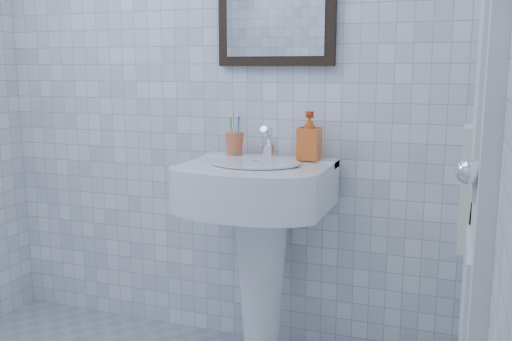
% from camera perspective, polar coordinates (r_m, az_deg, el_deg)
% --- Properties ---
extents(wall_back, '(2.20, 0.02, 2.50)m').
position_cam_1_polar(wall_back, '(2.53, -3.85, 10.59)').
color(wall_back, white).
rests_on(wall_back, ground).
extents(washbasin, '(0.57, 0.42, 0.87)m').
position_cam_1_polar(washbasin, '(2.32, 0.38, -5.91)').
color(washbasin, white).
rests_on(washbasin, ground).
extents(faucet, '(0.05, 0.12, 0.14)m').
position_cam_1_polar(faucet, '(2.35, 1.23, 2.60)').
color(faucet, white).
rests_on(faucet, washbasin).
extents(toothbrush_cup, '(0.10, 0.10, 0.10)m').
position_cam_1_polar(toothbrush_cup, '(2.42, -2.15, 2.68)').
color(toothbrush_cup, '#E06A3E').
rests_on(toothbrush_cup, washbasin).
extents(soap_dispenser, '(0.09, 0.09, 0.19)m').
position_cam_1_polar(soap_dispenser, '(2.30, 5.36, 3.46)').
color(soap_dispenser, red).
rests_on(soap_dispenser, washbasin).
extents(bathroom_door, '(0.04, 0.80, 2.00)m').
position_cam_1_polar(bathroom_door, '(1.68, 21.85, 1.55)').
color(bathroom_door, white).
rests_on(bathroom_door, ground).
extents(towel_ring, '(0.01, 0.18, 0.18)m').
position_cam_1_polar(towel_ring, '(1.83, 21.19, 3.82)').
color(towel_ring, white).
rests_on(towel_ring, wall_right).
extents(hand_towel, '(0.03, 0.16, 0.38)m').
position_cam_1_polar(hand_towel, '(1.86, 20.22, -1.66)').
color(hand_towel, white).
rests_on(hand_towel, towel_ring).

